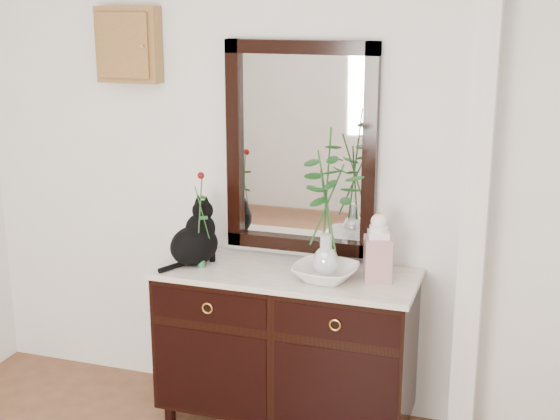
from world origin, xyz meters
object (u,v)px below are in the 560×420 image
(lotus_bowl, at_px, (326,273))
(ginger_jar, at_px, (378,246))
(sideboard, at_px, (286,340))
(cat, at_px, (194,233))

(lotus_bowl, height_order, ginger_jar, ginger_jar)
(lotus_bowl, bearing_deg, sideboard, 165.44)
(sideboard, relative_size, cat, 3.92)
(sideboard, distance_m, ginger_jar, 0.72)
(lotus_bowl, distance_m, ginger_jar, 0.29)
(ginger_jar, bearing_deg, cat, -176.23)
(cat, bearing_deg, sideboard, 28.53)
(lotus_bowl, bearing_deg, cat, 178.22)
(sideboard, relative_size, lotus_bowl, 4.23)
(cat, relative_size, lotus_bowl, 1.08)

